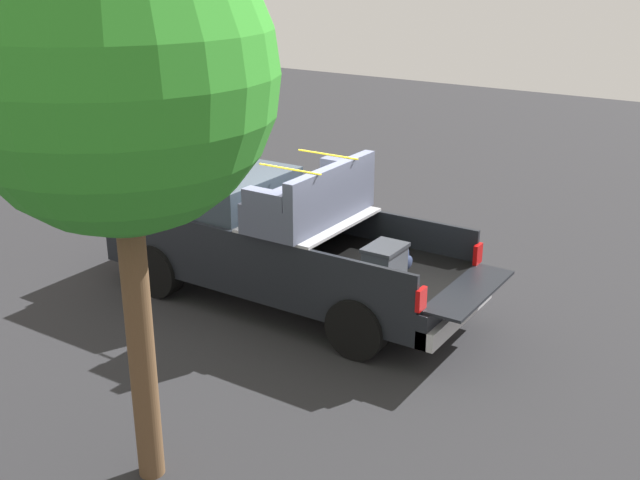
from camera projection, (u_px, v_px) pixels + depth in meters
name	position (u px, v px, depth m)	size (l,w,h in m)	color
ground_plane	(287.00, 301.00, 11.68)	(40.00, 40.00, 0.00)	#262628
pickup_truck	(266.00, 236.00, 11.53)	(6.05, 2.09, 2.23)	black
tree_background	(116.00, 76.00, 6.46)	(2.77, 2.77, 5.38)	brown
trash_can	(190.00, 213.00, 14.02)	(0.60, 0.60, 0.98)	#2D2D33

